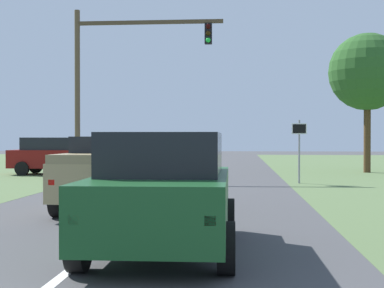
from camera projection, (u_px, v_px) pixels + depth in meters
name	position (u px, v px, depth m)	size (l,w,h in m)	color
ground_plane	(150.00, 207.00, 14.92)	(120.00, 120.00, 0.00)	#424244
red_suv_near	(165.00, 189.00, 9.11)	(2.31, 4.63, 1.93)	#194C23
pickup_truck_lead	(117.00, 172.00, 14.23)	(2.47, 4.90, 1.87)	tan
traffic_light	(114.00, 68.00, 25.15)	(6.68, 0.40, 7.57)	brown
keep_moving_sign	(299.00, 143.00, 22.53)	(0.60, 0.09, 2.55)	gray
oak_tree_right	(367.00, 72.00, 29.48)	(4.05, 4.05, 7.31)	#4C351E
crossing_suv_far	(54.00, 155.00, 27.98)	(4.32, 2.12, 1.84)	maroon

